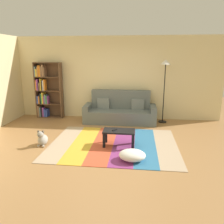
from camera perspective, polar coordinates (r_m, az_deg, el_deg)
ground_plane at (r=5.36m, az=-1.42°, el=-8.65°), size 14.00×14.00×0.00m
back_wall at (r=7.50m, az=1.29°, el=8.66°), size 6.80×0.10×2.70m
rug at (r=5.45m, az=0.41°, el=-8.18°), size 3.02×2.36×0.01m
couch at (r=7.15m, az=2.08°, el=0.11°), size 2.26×0.80×1.00m
bookshelf at (r=7.93m, az=-16.60°, el=5.12°), size 0.90×0.28×1.87m
coffee_table at (r=5.26m, az=1.80°, el=-5.49°), size 0.74×0.40×0.38m
pouf at (r=4.63m, az=5.19°, el=-10.95°), size 0.55×0.45×0.22m
dog at (r=5.58m, az=-17.38°, el=-6.62°), size 0.22×0.35×0.40m
standing_lamp at (r=7.09m, az=13.47°, el=10.28°), size 0.32×0.32×1.96m
tv_remote at (r=5.23m, az=0.67°, el=-4.60°), size 0.12×0.15×0.02m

